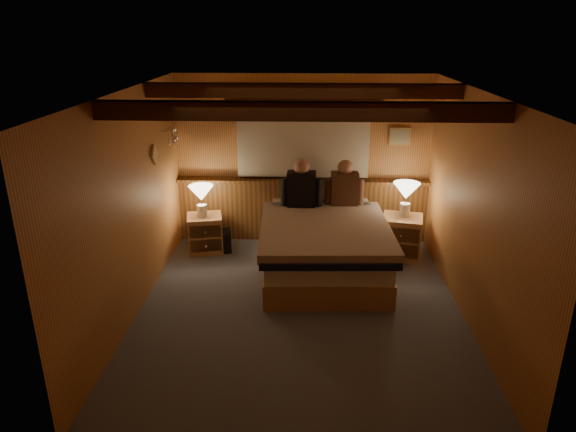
# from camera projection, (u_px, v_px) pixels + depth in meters

# --- Properties ---
(floor) EXTENTS (4.20, 4.20, 0.00)m
(floor) POSITION_uv_depth(u_px,v_px,m) (300.00, 309.00, 5.80)
(floor) COLOR slate
(floor) RESTS_ON ground
(ceiling) EXTENTS (4.20, 4.20, 0.00)m
(ceiling) POSITION_uv_depth(u_px,v_px,m) (302.00, 92.00, 4.96)
(ceiling) COLOR #DDA352
(ceiling) RESTS_ON wall_back
(wall_back) EXTENTS (3.60, 0.00, 3.60)m
(wall_back) POSITION_uv_depth(u_px,v_px,m) (303.00, 160.00, 7.34)
(wall_back) COLOR #D18D4B
(wall_back) RESTS_ON floor
(wall_left) EXTENTS (0.00, 4.20, 4.20)m
(wall_left) POSITION_uv_depth(u_px,v_px,m) (131.00, 207.00, 5.44)
(wall_left) COLOR #D18D4B
(wall_left) RESTS_ON floor
(wall_right) EXTENTS (0.00, 4.20, 4.20)m
(wall_right) POSITION_uv_depth(u_px,v_px,m) (474.00, 211.00, 5.31)
(wall_right) COLOR #D18D4B
(wall_right) RESTS_ON floor
(wall_front) EXTENTS (3.60, 0.00, 3.60)m
(wall_front) POSITION_uv_depth(u_px,v_px,m) (296.00, 314.00, 3.41)
(wall_front) COLOR #D18D4B
(wall_front) RESTS_ON floor
(wainscot) EXTENTS (3.60, 0.23, 0.94)m
(wainscot) POSITION_uv_depth(u_px,v_px,m) (302.00, 208.00, 7.53)
(wainscot) COLOR brown
(wainscot) RESTS_ON wall_back
(curtain_window) EXTENTS (2.18, 0.09, 1.11)m
(curtain_window) POSITION_uv_depth(u_px,v_px,m) (303.00, 139.00, 7.17)
(curtain_window) COLOR #421F10
(curtain_window) RESTS_ON wall_back
(ceiling_beams) EXTENTS (3.60, 1.65, 0.16)m
(ceiling_beams) POSITION_uv_depth(u_px,v_px,m) (302.00, 99.00, 5.13)
(ceiling_beams) COLOR #421F10
(ceiling_beams) RESTS_ON ceiling
(coat_rail) EXTENTS (0.05, 0.55, 0.24)m
(coat_rail) POSITION_uv_depth(u_px,v_px,m) (172.00, 134.00, 6.75)
(coat_rail) COLOR silver
(coat_rail) RESTS_ON wall_left
(framed_print) EXTENTS (0.30, 0.04, 0.25)m
(framed_print) POSITION_uv_depth(u_px,v_px,m) (400.00, 137.00, 7.15)
(framed_print) COLOR tan
(framed_print) RESTS_ON wall_back
(bed) EXTENTS (1.66, 2.09, 0.69)m
(bed) POSITION_uv_depth(u_px,v_px,m) (324.00, 247.00, 6.53)
(bed) COLOR tan
(bed) RESTS_ON floor
(nightstand_left) EXTENTS (0.55, 0.51, 0.52)m
(nightstand_left) POSITION_uv_depth(u_px,v_px,m) (205.00, 233.00, 7.22)
(nightstand_left) COLOR tan
(nightstand_left) RESTS_ON floor
(nightstand_right) EXTENTS (0.61, 0.57, 0.58)m
(nightstand_right) POSITION_uv_depth(u_px,v_px,m) (401.00, 237.00, 7.03)
(nightstand_right) COLOR tan
(nightstand_right) RESTS_ON floor
(lamp_left) EXTENTS (0.34, 0.34, 0.45)m
(lamp_left) POSITION_uv_depth(u_px,v_px,m) (201.00, 195.00, 7.01)
(lamp_left) COLOR white
(lamp_left) RESTS_ON nightstand_left
(lamp_right) EXTENTS (0.36, 0.36, 0.47)m
(lamp_right) POSITION_uv_depth(u_px,v_px,m) (406.00, 193.00, 6.86)
(lamp_right) COLOR white
(lamp_right) RESTS_ON nightstand_right
(person_left) EXTENTS (0.56, 0.23, 0.69)m
(person_left) POSITION_uv_depth(u_px,v_px,m) (301.00, 187.00, 6.92)
(person_left) COLOR black
(person_left) RESTS_ON bed
(person_right) EXTENTS (0.54, 0.22, 0.65)m
(person_right) POSITION_uv_depth(u_px,v_px,m) (345.00, 186.00, 6.99)
(person_right) COLOR #4F301F
(person_right) RESTS_ON bed
(duffel_bag) EXTENTS (0.53, 0.38, 0.35)m
(duffel_bag) POSITION_uv_depth(u_px,v_px,m) (214.00, 241.00, 7.24)
(duffel_bag) COLOR black
(duffel_bag) RESTS_ON floor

